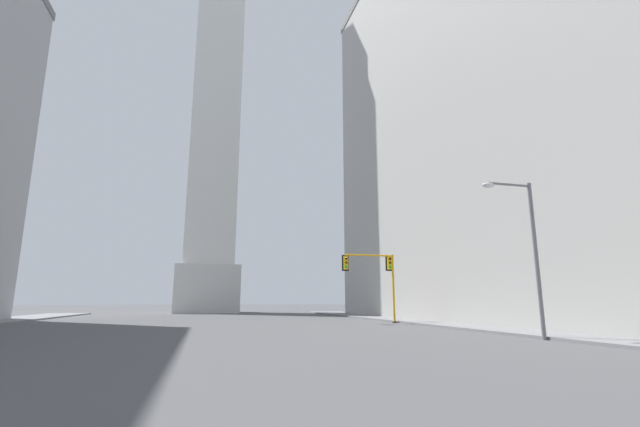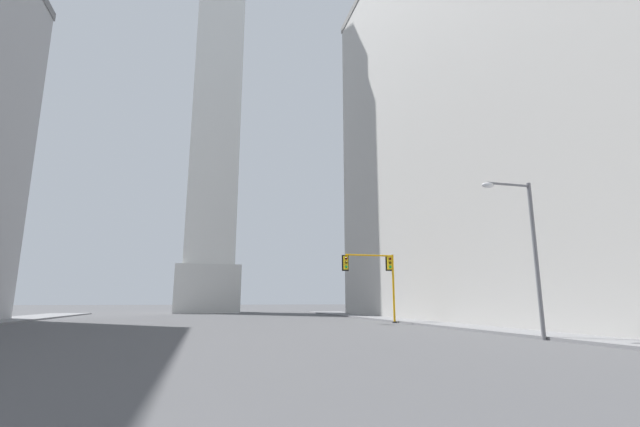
# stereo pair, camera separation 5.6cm
# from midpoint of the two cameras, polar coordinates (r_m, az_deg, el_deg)

# --- Properties ---
(sidewalk_right) EXTENTS (5.00, 81.39, 0.15)m
(sidewalk_right) POSITION_cam_midpoint_polar(r_m,az_deg,el_deg) (30.84, 21.57, -13.96)
(sidewalk_right) COLOR slate
(sidewalk_right) RESTS_ON ground_plane
(building_right) EXTENTS (21.93, 53.40, 42.98)m
(building_right) POSITION_cam_midpoint_polar(r_m,az_deg,el_deg) (45.81, 27.91, 15.37)
(building_right) COLOR #B2AFAA
(building_right) RESTS_ON ground_plane
(obelisk) EXTENTS (9.32, 9.32, 75.58)m
(obelisk) POSITION_cam_midpoint_polar(r_m,az_deg,el_deg) (76.52, -13.44, 15.43)
(obelisk) COLOR silver
(obelisk) RESTS_ON ground_plane
(traffic_light_mid_right) EXTENTS (4.65, 0.52, 5.62)m
(traffic_light_mid_right) POSITION_cam_midpoint_polar(r_m,az_deg,el_deg) (36.27, 7.54, -7.53)
(traffic_light_mid_right) COLOR orange
(traffic_light_mid_right) RESTS_ON ground_plane
(street_lamp) EXTENTS (2.78, 0.36, 7.56)m
(street_lamp) POSITION_cam_midpoint_polar(r_m,az_deg,el_deg) (23.01, 25.87, -3.20)
(street_lamp) COLOR slate
(street_lamp) RESTS_ON ground_plane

